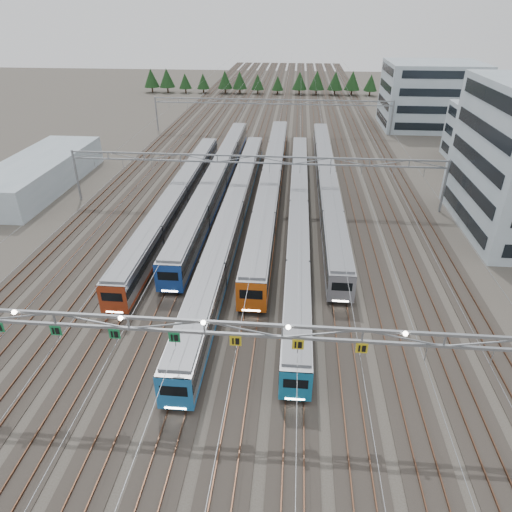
# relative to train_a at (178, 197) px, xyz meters

# --- Properties ---
(ground) EXTENTS (400.00, 400.00, 0.00)m
(ground) POSITION_rel_train_a_xyz_m (11.25, -36.94, -2.14)
(ground) COLOR #47423A
(ground) RESTS_ON ground
(track_bed) EXTENTS (54.00, 260.00, 5.42)m
(track_bed) POSITION_rel_train_a_xyz_m (11.25, 63.06, -0.65)
(track_bed) COLOR #2D2823
(track_bed) RESTS_ON ground
(train_a) EXTENTS (2.90, 54.46, 3.77)m
(train_a) POSITION_rel_train_a_xyz_m (0.00, 0.00, 0.00)
(train_a) COLOR black
(train_a) RESTS_ON ground
(train_b) EXTENTS (3.01, 63.37, 3.92)m
(train_b) POSITION_rel_train_a_xyz_m (4.50, 8.59, 0.08)
(train_b) COLOR black
(train_b) RESTS_ON ground
(train_c) EXTENTS (2.87, 67.94, 3.74)m
(train_c) POSITION_rel_train_a_xyz_m (9.00, -4.76, -0.02)
(train_c) COLOR black
(train_c) RESTS_ON ground
(train_d) EXTENTS (3.08, 68.12, 4.02)m
(train_d) POSITION_rel_train_a_xyz_m (13.50, 8.24, 0.12)
(train_d) COLOR black
(train_d) RESTS_ON ground
(train_e) EXTENTS (2.61, 68.10, 3.39)m
(train_e) POSITION_rel_train_a_xyz_m (18.00, -2.93, -0.19)
(train_e) COLOR black
(train_e) RESTS_ON ground
(train_f) EXTENTS (2.84, 65.59, 3.70)m
(train_f) POSITION_rel_train_a_xyz_m (22.50, 9.48, -0.04)
(train_f) COLOR black
(train_f) RESTS_ON ground
(gantry_near) EXTENTS (56.36, 0.61, 8.08)m
(gantry_near) POSITION_rel_train_a_xyz_m (11.20, -37.06, 4.95)
(gantry_near) COLOR gray
(gantry_near) RESTS_ON ground
(gantry_mid) EXTENTS (56.36, 0.36, 8.00)m
(gantry_mid) POSITION_rel_train_a_xyz_m (11.25, 3.06, 4.25)
(gantry_mid) COLOR gray
(gantry_mid) RESTS_ON ground
(gantry_far) EXTENTS (56.36, 0.36, 8.00)m
(gantry_far) POSITION_rel_train_a_xyz_m (11.25, 48.06, 4.25)
(gantry_far) COLOR gray
(gantry_far) RESTS_ON ground
(depot_bldg_mid) EXTENTS (14.00, 16.00, 10.64)m
(depot_bldg_mid) POSITION_rel_train_a_xyz_m (54.51, 27.66, 3.18)
(depot_bldg_mid) COLOR #9BB1BA
(depot_bldg_mid) RESTS_ON ground
(depot_bldg_north) EXTENTS (22.00, 18.00, 15.26)m
(depot_bldg_north) POSITION_rel_train_a_xyz_m (49.60, 57.74, 5.49)
(depot_bldg_north) COLOR #9BB1BA
(depot_bldg_north) RESTS_ON ground
(west_shed) EXTENTS (10.00, 30.00, 4.89)m
(west_shed) POSITION_rel_train_a_xyz_m (-25.75, 7.80, 0.31)
(west_shed) COLOR #9BB1BA
(west_shed) RESTS_ON ground
(treeline) EXTENTS (106.40, 5.60, 7.02)m
(treeline) POSITION_rel_train_a_xyz_m (16.65, 101.09, 2.09)
(treeline) COLOR #332114
(treeline) RESTS_ON ground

